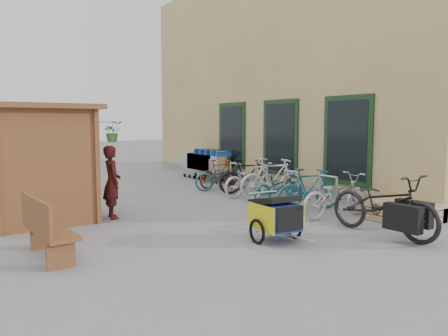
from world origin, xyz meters
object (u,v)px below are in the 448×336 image
cargo_bike (384,205)px  person_kiosk (112,182)px  bike_3 (273,178)px  child_trailer (276,215)px  bike_6 (222,176)px  kiosk (38,147)px  pallet_stack (402,211)px  bike_5 (247,176)px  bench (45,228)px  shopping_carts (205,162)px  bike_0 (337,195)px  bike_1 (309,189)px  bike_4 (251,180)px  bike_2 (279,187)px  bike_7 (219,174)px

cargo_bike → person_kiosk: bearing=128.8°
cargo_bike → bike_3: (0.76, 4.03, -0.01)m
child_trailer → bike_6: bearing=70.5°
kiosk → bike_3: size_ratio=1.35×
pallet_stack → bike_5: size_ratio=0.72×
bench → shopping_carts: 9.27m
bike_0 → bike_5: 3.62m
bike_1 → bike_4: size_ratio=0.92×
bike_2 → bike_6: (-0.06, 2.51, 0.02)m
bike_2 → bike_5: size_ratio=0.95×
bike_1 → kiosk: bearing=85.3°
bike_1 → cargo_bike: bearing=-177.4°
pallet_stack → bike_4: (-0.77, 4.16, 0.26)m
bike_4 → kiosk: bearing=92.0°
shopping_carts → bike_5: 3.31m
bench → bike_5: bearing=23.2°
bike_2 → bike_3: size_ratio=0.85×
bike_5 → bike_2: bearing=-169.9°
pallet_stack → child_trailer: bearing=174.6°
child_trailer → bike_0: 2.40m
person_kiosk → bike_4: (4.12, 0.55, -0.31)m
bike_1 → bike_2: (-0.05, 1.02, -0.08)m
bench → bike_6: (5.80, 4.01, -0.04)m
child_trailer → bike_6: 5.63m
bench → bike_6: 7.05m
child_trailer → bench: bearing=166.5°
cargo_bike → bike_0: bearing=71.6°
bench → pallet_stack: bearing=-16.4°
kiosk → pallet_stack: (6.28, -3.87, -1.34)m
bike_0 → bike_1: size_ratio=1.11×
shopping_carts → bike_7: 2.04m
pallet_stack → bike_2: (-0.82, 2.94, 0.20)m
cargo_bike → pallet_stack: bearing=19.3°
bench → bike_1: size_ratio=0.92×
cargo_bike → bike_6: 5.97m
pallet_stack → child_trailer: child_trailer is taller
kiosk → bench: kiosk is taller
bike_1 → bike_5: bike_5 is taller
bike_0 → bike_2: (0.04, 1.93, -0.07)m
pallet_stack → person_kiosk: (-4.89, 3.61, 0.57)m
shopping_carts → bike_0: size_ratio=1.34×
cargo_bike → bike_4: 4.71m
bench → bike_4: (5.91, 2.73, -0.01)m
pallet_stack → shopping_carts: shopping_carts is taller
pallet_stack → child_trailer: (-3.15, 0.30, 0.25)m
bench → child_trailer: (3.52, -1.13, -0.02)m
bike_3 → bike_0: bearing=-172.6°
pallet_stack → bike_5: 4.65m
cargo_bike → bike_2: cargo_bike is taller
bike_3 → bike_5: size_ratio=1.11×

